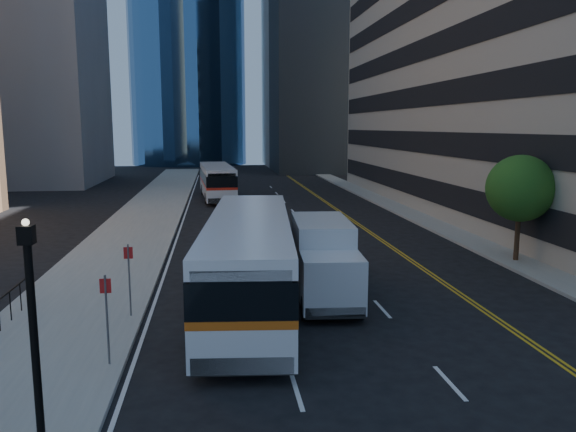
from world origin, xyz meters
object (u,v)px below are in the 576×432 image
object	(u,v)px
bus_front	(249,259)
box_truck	(324,259)
street_tree	(520,188)
lamp_post	(33,326)
bus_rear	(217,181)

from	to	relation	value
bus_front	box_truck	distance (m)	3.00
street_tree	bus_front	world-z (taller)	street_tree
street_tree	lamp_post	xyz separation A→B (m)	(-18.00, -14.00, -0.92)
bus_front	bus_rear	bearing A→B (deg)	97.01
street_tree	lamp_post	size ratio (longest dim) A/B	1.12
bus_front	street_tree	bearing A→B (deg)	26.50
street_tree	lamp_post	world-z (taller)	street_tree
street_tree	bus_front	distance (m)	14.37
box_truck	bus_rear	bearing A→B (deg)	101.07
bus_front	bus_rear	xyz separation A→B (m)	(-1.09, 31.97, -0.17)
box_truck	bus_front	bearing A→B (deg)	-161.76
lamp_post	street_tree	bearing A→B (deg)	37.87
lamp_post	box_truck	xyz separation A→B (m)	(7.63, 9.53, -1.16)
bus_front	box_truck	size ratio (longest dim) A/B	2.10
street_tree	lamp_post	bearing A→B (deg)	-142.13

